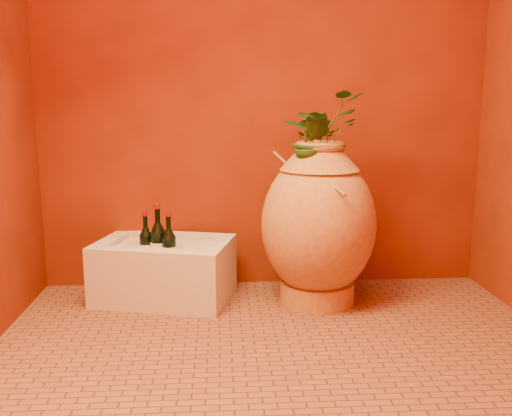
{
  "coord_description": "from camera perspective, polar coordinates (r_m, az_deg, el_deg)",
  "views": [
    {
      "loc": [
        -0.24,
        -2.22,
        1.06
      ],
      "look_at": [
        -0.08,
        0.35,
        0.57
      ],
      "focal_mm": 40.0,
      "sensor_mm": 36.0,
      "label": 1
    }
  ],
  "objects": [
    {
      "name": "floor",
      "position": [
        2.47,
        2.48,
        -14.63
      ],
      "size": [
        2.5,
        2.5,
        0.0
      ],
      "primitive_type": "plane",
      "color": "brown",
      "rests_on": "ground"
    },
    {
      "name": "wall_back",
      "position": [
        3.23,
        0.76,
        14.19
      ],
      "size": [
        2.5,
        0.02,
        2.5
      ],
      "primitive_type": "cube",
      "color": "#5F1A05",
      "rests_on": "ground"
    },
    {
      "name": "amphora",
      "position": [
        2.98,
        6.25,
        -1.59
      ],
      "size": [
        0.72,
        0.72,
        0.85
      ],
      "rotation": [
        0.0,
        0.0,
        0.25
      ],
      "color": "#C68A38",
      "rests_on": "floor"
    },
    {
      "name": "stone_basin",
      "position": [
        3.12,
        -9.14,
        -6.24
      ],
      "size": [
        0.78,
        0.63,
        0.32
      ],
      "rotation": [
        0.0,
        0.0,
        -0.25
      ],
      "color": "beige",
      "rests_on": "floor"
    },
    {
      "name": "wine_bottle_a",
      "position": [
        3.03,
        -8.68,
        -4.08
      ],
      "size": [
        0.08,
        0.08,
        0.31
      ],
      "color": "black",
      "rests_on": "stone_basin"
    },
    {
      "name": "wine_bottle_b",
      "position": [
        3.12,
        -10.92,
        -3.8
      ],
      "size": [
        0.07,
        0.07,
        0.3
      ],
      "color": "black",
      "rests_on": "stone_basin"
    },
    {
      "name": "wine_bottle_c",
      "position": [
        3.07,
        -9.73,
        -3.66
      ],
      "size": [
        0.08,
        0.08,
        0.35
      ],
      "color": "black",
      "rests_on": "stone_basin"
    },
    {
      "name": "wall_tap",
      "position": [
        3.2,
        5.81,
        4.92
      ],
      "size": [
        0.06,
        0.13,
        0.15
      ],
      "color": "#A26D25",
      "rests_on": "wall_back"
    },
    {
      "name": "plant_main",
      "position": [
        2.95,
        6.45,
        7.14
      ],
      "size": [
        0.54,
        0.53,
        0.46
      ],
      "primitive_type": "imported",
      "rotation": [
        0.0,
        0.0,
        0.68
      ],
      "color": "#1F4619",
      "rests_on": "amphora"
    },
    {
      "name": "plant_side",
      "position": [
        2.85,
        5.63,
        6.32
      ],
      "size": [
        0.21,
        0.19,
        0.32
      ],
      "primitive_type": "imported",
      "rotation": [
        0.0,
        0.0,
        -0.31
      ],
      "color": "#1F4619",
      "rests_on": "amphora"
    }
  ]
}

